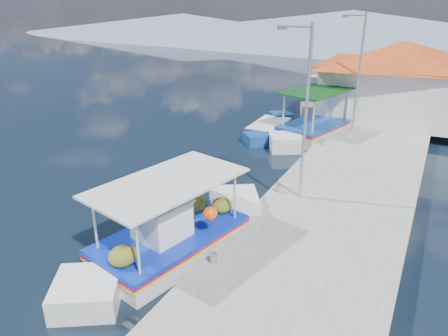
% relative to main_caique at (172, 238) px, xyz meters
% --- Properties ---
extents(ground, '(160.00, 160.00, 0.00)m').
position_rel_main_caique_xyz_m(ground, '(-2.09, 2.49, -0.52)').
color(ground, black).
rests_on(ground, ground).
extents(quay, '(5.00, 44.00, 0.50)m').
position_rel_main_caique_xyz_m(quay, '(3.81, 8.49, -0.27)').
color(quay, '#A9A89E').
rests_on(quay, ground).
extents(bollards, '(0.20, 17.20, 0.30)m').
position_rel_main_caique_xyz_m(bollards, '(1.71, 7.74, 0.13)').
color(bollards, '#A5A8AD').
rests_on(bollards, quay).
extents(main_caique, '(3.53, 7.95, 2.68)m').
position_rel_main_caique_xyz_m(main_caique, '(0.00, 0.00, 0.00)').
color(main_caique, white).
rests_on(main_caique, ground).
extents(caique_green_canopy, '(3.64, 7.48, 2.90)m').
position_rel_main_caique_xyz_m(caique_green_canopy, '(0.58, 13.06, -0.08)').
color(caique_green_canopy, white).
rests_on(caique_green_canopy, ground).
extents(caique_blue_hull, '(1.72, 5.54, 0.99)m').
position_rel_main_caique_xyz_m(caique_blue_hull, '(-1.81, 12.39, -0.25)').
color(caique_blue_hull, navy).
rests_on(caique_blue_hull, ground).
extents(caique_far, '(4.00, 6.75, 2.57)m').
position_rel_main_caique_xyz_m(caique_far, '(0.12, 20.01, -0.04)').
color(caique_far, white).
rests_on(caique_far, ground).
extents(harbor_building, '(10.49, 10.49, 4.40)m').
position_rel_main_caique_xyz_m(harbor_building, '(4.11, 17.49, 2.26)').
color(harbor_building, white).
rests_on(harbor_building, quay).
extents(lamp_post_near, '(1.21, 0.14, 6.00)m').
position_rel_main_caique_xyz_m(lamp_post_near, '(2.42, 4.49, 3.34)').
color(lamp_post_near, '#A5A8AD').
rests_on(lamp_post_near, quay).
extents(lamp_post_far, '(1.21, 0.14, 6.00)m').
position_rel_main_caique_xyz_m(lamp_post_far, '(2.42, 13.49, 3.34)').
color(lamp_post_far, '#A5A8AD').
rests_on(lamp_post_far, quay).
extents(mountain_ridge, '(171.40, 96.00, 5.50)m').
position_rel_main_caique_xyz_m(mountain_ridge, '(4.45, 58.49, 1.52)').
color(mountain_ridge, slate).
rests_on(mountain_ridge, ground).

